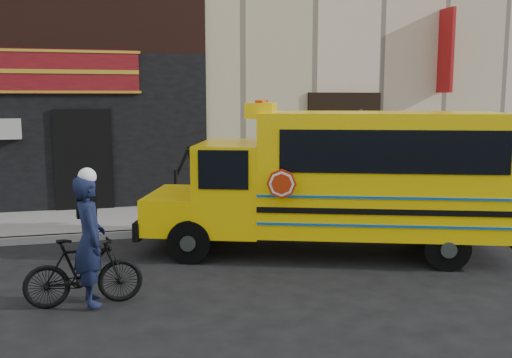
{
  "coord_description": "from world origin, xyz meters",
  "views": [
    {
      "loc": [
        -2.57,
        -9.79,
        3.04
      ],
      "look_at": [
        0.45,
        1.85,
        1.29
      ],
      "focal_mm": 40.0,
      "sensor_mm": 36.0,
      "label": 1
    }
  ],
  "objects": [
    {
      "name": "ground",
      "position": [
        0.0,
        0.0,
        0.0
      ],
      "size": [
        120.0,
        120.0,
        0.0
      ],
      "primitive_type": "plane",
      "color": "black",
      "rests_on": "ground"
    },
    {
      "name": "cyclist",
      "position": [
        -2.88,
        -1.46,
        0.94
      ],
      "size": [
        0.57,
        0.76,
        1.88
      ],
      "primitive_type": "imported",
      "rotation": [
        0.0,
        0.0,
        1.75
      ],
      "color": "#111833",
      "rests_on": "ground"
    },
    {
      "name": "curb",
      "position": [
        0.0,
        2.6,
        0.07
      ],
      "size": [
        40.0,
        0.2,
        0.15
      ],
      "primitive_type": "cube",
      "color": "gray",
      "rests_on": "ground"
    },
    {
      "name": "bicycle",
      "position": [
        -2.99,
        -1.39,
        0.51
      ],
      "size": [
        1.7,
        0.54,
        1.01
      ],
      "primitive_type": "imported",
      "rotation": [
        0.0,
        0.0,
        1.61
      ],
      "color": "black",
      "rests_on": "ground"
    },
    {
      "name": "sign_pole",
      "position": [
        3.45,
        3.14,
        1.52
      ],
      "size": [
        0.1,
        0.23,
        2.73
      ],
      "color": "#404843",
      "rests_on": "ground"
    },
    {
      "name": "school_bus",
      "position": [
        1.79,
        0.31,
        1.51
      ],
      "size": [
        7.21,
        4.35,
        2.92
      ],
      "color": "black",
      "rests_on": "ground"
    },
    {
      "name": "building",
      "position": [
        -0.04,
        10.45,
        6.13
      ],
      "size": [
        20.0,
        10.7,
        12.0
      ],
      "color": "beige",
      "rests_on": "sidewalk"
    },
    {
      "name": "sidewalk",
      "position": [
        0.0,
        4.1,
        0.07
      ],
      "size": [
        40.0,
        3.0,
        0.15
      ],
      "primitive_type": "cube",
      "color": "slate",
      "rests_on": "ground"
    }
  ]
}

